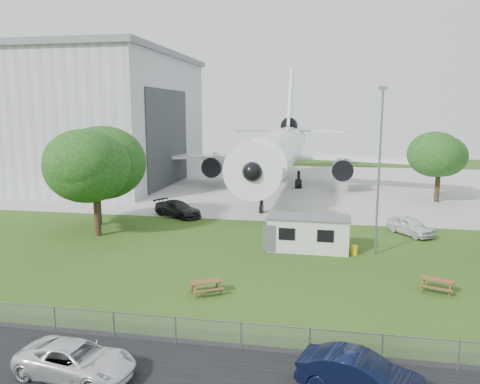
% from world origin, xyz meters
% --- Properties ---
extents(ground, '(160.00, 160.00, 0.00)m').
position_xyz_m(ground, '(0.00, 0.00, 0.00)').
color(ground, '#3B5E1B').
extents(concrete_apron, '(120.00, 46.00, 0.03)m').
position_xyz_m(concrete_apron, '(0.00, 38.00, 0.01)').
color(concrete_apron, '#B7B7B2').
rests_on(concrete_apron, ground).
extents(hangar, '(43.00, 31.00, 18.55)m').
position_xyz_m(hangar, '(-37.97, 36.00, 9.41)').
color(hangar, '#B2B7BC').
rests_on(hangar, ground).
extents(airliner, '(46.36, 47.73, 17.69)m').
position_xyz_m(airliner, '(-2.00, 35.86, 5.27)').
color(airliner, white).
rests_on(airliner, ground).
extents(site_cabin, '(6.78, 2.82, 2.62)m').
position_xyz_m(site_cabin, '(3.30, 6.26, 1.31)').
color(site_cabin, beige).
rests_on(site_cabin, ground).
extents(picnic_west, '(2.31, 2.20, 0.76)m').
position_xyz_m(picnic_west, '(-2.14, -3.52, 0.00)').
color(picnic_west, brown).
rests_on(picnic_west, ground).
extents(picnic_east, '(2.20, 2.02, 0.76)m').
position_xyz_m(picnic_east, '(11.04, -0.73, 0.00)').
color(picnic_east, brown).
rests_on(picnic_east, ground).
extents(fence, '(58.00, 0.04, 1.30)m').
position_xyz_m(fence, '(0.00, -9.50, 0.00)').
color(fence, gray).
rests_on(fence, ground).
extents(lamp_mast, '(0.16, 0.16, 12.00)m').
position_xyz_m(lamp_mast, '(8.20, 6.20, 6.00)').
color(lamp_mast, slate).
rests_on(lamp_mast, ground).
extents(tree_west_big, '(9.15, 9.15, 10.39)m').
position_xyz_m(tree_west_big, '(-16.14, 10.75, 5.81)').
color(tree_west_big, '#382619').
rests_on(tree_west_big, ground).
extents(tree_west_small, '(7.13, 7.13, 9.78)m').
position_xyz_m(tree_west_small, '(-14.38, 7.20, 6.20)').
color(tree_west_small, '#382619').
rests_on(tree_west_small, ground).
extents(tree_far_apron, '(6.20, 6.20, 8.48)m').
position_xyz_m(tree_far_apron, '(17.14, 28.14, 5.36)').
color(tree_far_apron, '#382619').
rests_on(tree_far_apron, ground).
extents(car_centre_sedan, '(4.90, 2.90, 1.52)m').
position_xyz_m(car_centre_sedan, '(5.95, -11.89, 0.76)').
color(car_centre_sedan, black).
rests_on(car_centre_sedan, ground).
extents(car_west_estate, '(5.07, 2.82, 1.34)m').
position_xyz_m(car_west_estate, '(-5.05, -12.74, 0.67)').
color(car_west_estate, white).
rests_on(car_west_estate, ground).
extents(car_ne_hatch, '(3.98, 4.67, 1.51)m').
position_xyz_m(car_ne_hatch, '(11.67, 12.28, 0.76)').
color(car_ne_hatch, silver).
rests_on(car_ne_hatch, ground).
extents(car_apron_van, '(5.72, 4.42, 1.55)m').
position_xyz_m(car_apron_van, '(-10.00, 15.34, 0.77)').
color(car_apron_van, black).
rests_on(car_apron_van, ground).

